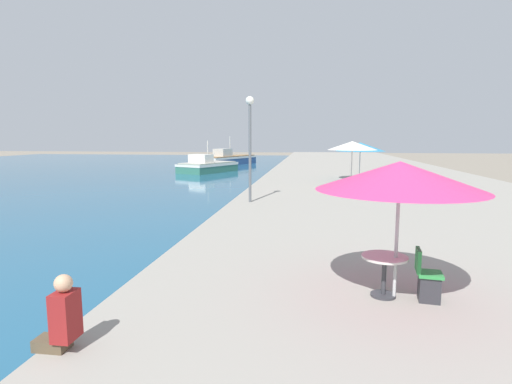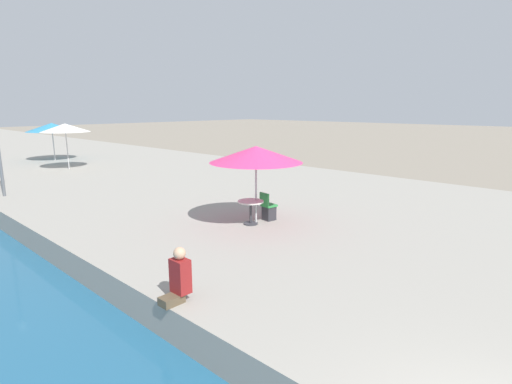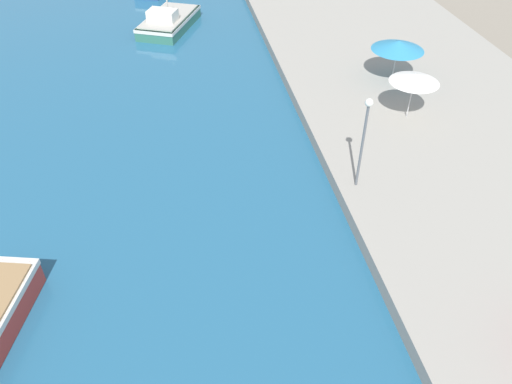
% 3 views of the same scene
% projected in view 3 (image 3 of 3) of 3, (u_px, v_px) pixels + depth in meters
% --- Properties ---
extents(quay_promenade, '(16.00, 90.00, 0.75)m').
position_uv_depth(quay_promenade, '(366.00, 33.00, 38.87)').
color(quay_promenade, gray).
rests_on(quay_promenade, ground_plane).
extents(fishing_boat_mid, '(5.51, 7.22, 3.26)m').
position_uv_depth(fishing_boat_mid, '(169.00, 21.00, 40.02)').
color(fishing_boat_mid, '#33705B').
rests_on(fishing_boat_mid, water_basin).
extents(cafe_umbrella_white, '(2.72, 2.72, 2.62)m').
position_uv_depth(cafe_umbrella_white, '(415.00, 78.00, 26.91)').
color(cafe_umbrella_white, '#B7B7B7').
rests_on(cafe_umbrella_white, quay_promenade).
extents(cafe_umbrella_striped, '(3.25, 3.25, 2.50)m').
position_uv_depth(cafe_umbrella_striped, '(398.00, 45.00, 30.68)').
color(cafe_umbrella_striped, '#B7B7B7').
rests_on(cafe_umbrella_striped, quay_promenade).
extents(lamppost, '(0.36, 0.36, 4.56)m').
position_uv_depth(lamppost, '(365.00, 129.00, 21.62)').
color(lamppost, '#565B60').
rests_on(lamppost, quay_promenade).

